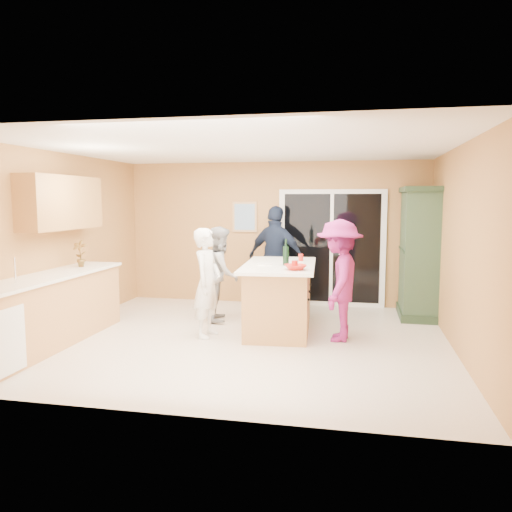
% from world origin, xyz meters
% --- Properties ---
extents(floor, '(5.50, 5.50, 0.00)m').
position_xyz_m(floor, '(0.00, 0.00, 0.00)').
color(floor, beige).
rests_on(floor, ground).
extents(ceiling, '(5.50, 5.00, 0.10)m').
position_xyz_m(ceiling, '(0.00, 0.00, 2.60)').
color(ceiling, white).
rests_on(ceiling, wall_back).
extents(wall_back, '(5.50, 0.10, 2.60)m').
position_xyz_m(wall_back, '(0.00, 2.50, 1.30)').
color(wall_back, tan).
rests_on(wall_back, ground).
extents(wall_front, '(5.50, 0.10, 2.60)m').
position_xyz_m(wall_front, '(0.00, -2.50, 1.30)').
color(wall_front, tan).
rests_on(wall_front, ground).
extents(wall_left, '(0.10, 5.00, 2.60)m').
position_xyz_m(wall_left, '(-2.75, 0.00, 1.30)').
color(wall_left, tan).
rests_on(wall_left, ground).
extents(wall_right, '(0.10, 5.00, 2.60)m').
position_xyz_m(wall_right, '(2.75, 0.00, 1.30)').
color(wall_right, tan).
rests_on(wall_right, ground).
extents(left_cabinet_run, '(0.65, 3.05, 1.24)m').
position_xyz_m(left_cabinet_run, '(-2.45, -1.05, 0.46)').
color(left_cabinet_run, '#BD8249').
rests_on(left_cabinet_run, floor).
extents(upper_cabinets, '(0.35, 1.60, 0.75)m').
position_xyz_m(upper_cabinets, '(-2.58, -0.20, 1.88)').
color(upper_cabinets, '#BD8249').
rests_on(upper_cabinets, wall_left).
extents(sliding_door, '(1.90, 0.07, 2.10)m').
position_xyz_m(sliding_door, '(1.05, 2.46, 1.05)').
color(sliding_door, white).
rests_on(sliding_door, floor).
extents(framed_picture, '(0.46, 0.04, 0.56)m').
position_xyz_m(framed_picture, '(-0.55, 2.48, 1.60)').
color(framed_picture, tan).
rests_on(framed_picture, wall_back).
extents(kitchen_island, '(1.15, 1.94, 0.99)m').
position_xyz_m(kitchen_island, '(0.40, 0.58, 0.46)').
color(kitchen_island, '#BD8249').
rests_on(kitchen_island, floor).
extents(green_hutch, '(0.61, 1.15, 2.12)m').
position_xyz_m(green_hutch, '(2.49, 1.90, 1.03)').
color(green_hutch, '#213522').
rests_on(green_hutch, floor).
extents(woman_white, '(0.41, 0.59, 1.53)m').
position_xyz_m(woman_white, '(-0.54, 0.06, 0.76)').
color(woman_white, white).
rests_on(woman_white, floor).
extents(woman_grey, '(0.70, 0.83, 1.50)m').
position_xyz_m(woman_grey, '(-0.62, 1.04, 0.75)').
color(woman_grey, gray).
rests_on(woman_grey, floor).
extents(woman_navy, '(1.15, 0.76, 1.81)m').
position_xyz_m(woman_navy, '(0.13, 1.95, 0.91)').
color(woman_navy, '#171E32').
rests_on(woman_navy, floor).
extents(woman_magenta, '(0.69, 1.11, 1.65)m').
position_xyz_m(woman_magenta, '(1.27, 0.25, 0.83)').
color(woman_magenta, '#8E1F62').
rests_on(woman_magenta, floor).
extents(serving_bowl, '(0.38, 0.38, 0.07)m').
position_xyz_m(serving_bowl, '(0.70, 0.02, 1.02)').
color(serving_bowl, '#A91C12').
rests_on(serving_bowl, kitchen_island).
extents(tulip_vase, '(0.21, 0.15, 0.39)m').
position_xyz_m(tulip_vase, '(-2.45, 0.02, 1.13)').
color(tulip_vase, '#A32010').
rests_on(tulip_vase, left_cabinet_run).
extents(tumbler_near, '(0.07, 0.07, 0.11)m').
position_xyz_m(tumbler_near, '(0.66, 1.01, 1.04)').
color(tumbler_near, '#A91C12').
rests_on(tumbler_near, kitchen_island).
extents(tumbler_far, '(0.09, 0.09, 0.12)m').
position_xyz_m(tumbler_far, '(0.69, 0.04, 1.05)').
color(tumbler_far, '#A91C12').
rests_on(tumbler_far, kitchen_island).
extents(wine_bottle, '(0.09, 0.09, 0.37)m').
position_xyz_m(wine_bottle, '(0.51, 0.46, 1.13)').
color(wine_bottle, black).
rests_on(wine_bottle, kitchen_island).
extents(white_plate, '(0.30, 0.30, 0.02)m').
position_xyz_m(white_plate, '(0.19, 0.48, 0.99)').
color(white_plate, white).
rests_on(white_plate, kitchen_island).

